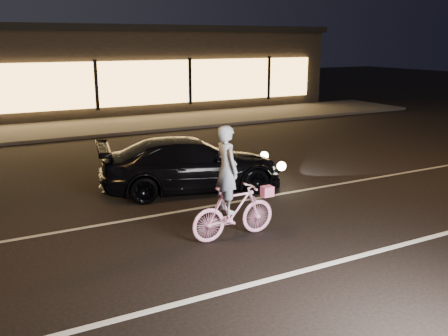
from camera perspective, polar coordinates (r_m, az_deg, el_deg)
ground at (r=9.74m, az=8.43°, el=-6.90°), size 90.00×90.00×0.00m
lane_stripe_near at (r=8.68m, az=14.40°, el=-9.93°), size 60.00×0.12×0.01m
lane_stripe_far at (r=11.30m, az=2.39°, el=-3.69°), size 60.00×0.10×0.01m
sidewalk at (r=21.25m, az=-12.92°, el=4.71°), size 30.00×4.00×0.12m
storefront at (r=26.80m, az=-16.69°, el=10.92°), size 25.40×8.42×4.20m
cyclist at (r=8.98m, az=0.91°, el=-3.56°), size 1.66×0.57×2.09m
sedan at (r=11.94m, az=-3.73°, el=0.42°), size 4.64×2.64×1.27m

